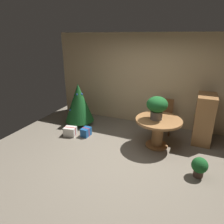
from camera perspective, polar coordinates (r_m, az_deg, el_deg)
name	(u,v)px	position (r m, az deg, el deg)	size (l,w,h in m)	color
ground_plane	(126,162)	(4.42, 4.07, -13.85)	(6.60, 6.60, 0.00)	#756B5B
back_wall_panel	(153,81)	(5.89, 11.62, 8.59)	(6.00, 0.10, 2.60)	tan
round_dining_table	(158,127)	(4.85, 12.95, -4.25)	(1.07, 1.07, 0.70)	#9E6B3D
flower_vase	(157,106)	(4.64, 12.66, 1.68)	(0.48, 0.48, 0.54)	#665B51
wooden_chair_far	(165,114)	(5.66, 14.70, -0.53)	(0.43, 0.41, 0.92)	brown
holiday_tree	(79,103)	(5.91, -9.41, 2.65)	(0.84, 0.84, 1.24)	brown
gift_box_cream	(70,131)	(5.50, -11.77, -5.41)	(0.34, 0.29, 0.24)	silver
gift_box_blue	(86,132)	(5.41, -7.40, -5.63)	(0.22, 0.29, 0.23)	#1E569E
wooden_cabinet	(204,119)	(5.41, 24.64, -1.76)	(0.45, 0.74, 1.21)	#9E6B3D
potted_plant	(199,166)	(4.22, 23.58, -13.95)	(0.30, 0.30, 0.40)	#4C382D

